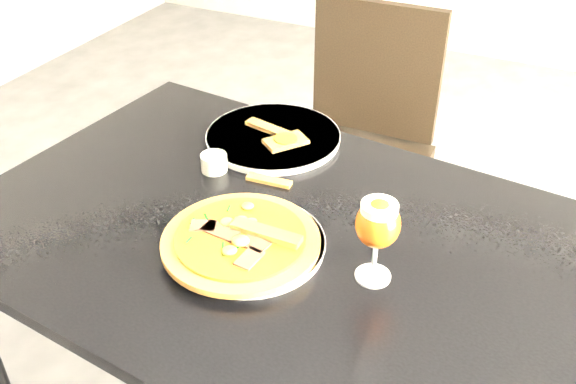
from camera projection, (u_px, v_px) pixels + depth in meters
The scene contains 9 objects.
dining_table at pixel (275, 265), 1.27m from camera, with size 1.28×0.92×0.75m.
chair_far at pixel (359, 144), 1.97m from camera, with size 0.42×0.42×0.90m.
plate_main at pixel (249, 244), 1.17m from camera, with size 0.28×0.28×0.01m, color white.
pizza at pixel (241, 240), 1.15m from camera, with size 0.29×0.29×0.03m.
plate_second at pixel (273, 137), 1.49m from camera, with size 0.31×0.31×0.02m, color white.
crust_scraps at pixel (279, 136), 1.46m from camera, with size 0.17×0.12×0.01m.
loose_crust at pixel (269, 180), 1.34m from camera, with size 0.10×0.02×0.01m, color brown.
sauce_cup at pixel (214, 162), 1.37m from camera, with size 0.06×0.06×0.04m.
beer_glass at pixel (378, 224), 1.04m from camera, with size 0.08×0.08×0.16m.
Camera 1 is at (0.28, -0.73, 1.50)m, focal length 40.00 mm.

